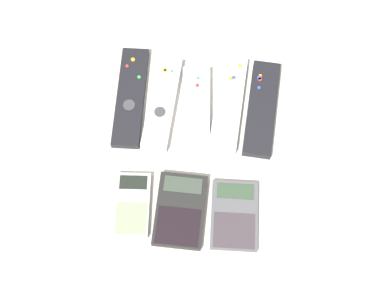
% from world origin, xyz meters
% --- Properties ---
extents(ground_plane, '(3.00, 3.00, 0.00)m').
position_xyz_m(ground_plane, '(0.00, 0.00, 0.00)').
color(ground_plane, beige).
extents(remote_0, '(0.06, 0.22, 0.02)m').
position_xyz_m(remote_0, '(-0.13, 0.13, 0.01)').
color(remote_0, black).
rests_on(remote_0, ground_plane).
extents(remote_1, '(0.06, 0.20, 0.02)m').
position_xyz_m(remote_1, '(-0.07, 0.12, 0.01)').
color(remote_1, silver).
rests_on(remote_1, ground_plane).
extents(remote_2, '(0.07, 0.15, 0.02)m').
position_xyz_m(remote_2, '(-0.00, 0.13, 0.01)').
color(remote_2, silver).
rests_on(remote_2, ground_plane).
extents(remote_3, '(0.07, 0.21, 0.02)m').
position_xyz_m(remote_3, '(0.07, 0.14, 0.01)').
color(remote_3, silver).
rests_on(remote_3, ground_plane).
extents(remote_4, '(0.07, 0.21, 0.02)m').
position_xyz_m(remote_4, '(0.13, 0.13, 0.01)').
color(remote_4, black).
rests_on(remote_4, ground_plane).
extents(calculator_0, '(0.07, 0.12, 0.02)m').
position_xyz_m(calculator_0, '(-0.10, -0.09, 0.01)').
color(calculator_0, '#B2B2B7').
rests_on(calculator_0, ground_plane).
extents(calculator_1, '(0.09, 0.14, 0.02)m').
position_xyz_m(calculator_1, '(-0.01, -0.09, 0.01)').
color(calculator_1, black).
rests_on(calculator_1, ground_plane).
extents(calculator_2, '(0.09, 0.13, 0.01)m').
position_xyz_m(calculator_2, '(0.09, -0.09, 0.01)').
color(calculator_2, '#4C4C51').
rests_on(calculator_2, ground_plane).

